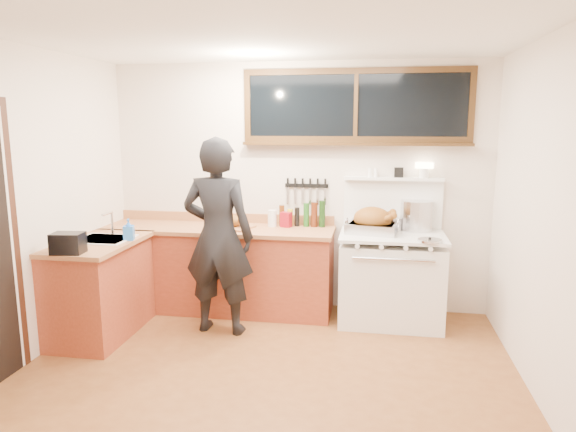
% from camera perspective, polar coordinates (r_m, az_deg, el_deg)
% --- Properties ---
extents(ground_plane, '(4.00, 3.50, 0.02)m').
position_cam_1_polar(ground_plane, '(4.21, -2.73, -17.83)').
color(ground_plane, brown).
extents(room_shell, '(4.10, 3.60, 2.65)m').
position_cam_1_polar(room_shell, '(3.73, -2.95, 5.28)').
color(room_shell, beige).
rests_on(room_shell, ground).
extents(counter_back, '(2.44, 0.64, 1.00)m').
position_cam_1_polar(counter_back, '(5.54, -7.69, -5.73)').
color(counter_back, maroon).
rests_on(counter_back, ground).
extents(counter_left, '(0.64, 1.09, 0.90)m').
position_cam_1_polar(counter_left, '(5.17, -20.13, -7.50)').
color(counter_left, maroon).
rests_on(counter_left, ground).
extents(sink_unit, '(0.50, 0.45, 0.37)m').
position_cam_1_polar(sink_unit, '(5.12, -19.79, -3.05)').
color(sink_unit, white).
rests_on(sink_unit, counter_left).
extents(vintage_stove, '(1.02, 0.74, 1.58)m').
position_cam_1_polar(vintage_stove, '(5.26, 11.37, -6.56)').
color(vintage_stove, white).
rests_on(vintage_stove, ground).
extents(back_window, '(2.32, 0.13, 0.77)m').
position_cam_1_polar(back_window, '(5.35, 7.52, 11.17)').
color(back_window, black).
rests_on(back_window, room_shell).
extents(knife_strip, '(0.46, 0.03, 0.28)m').
position_cam_1_polar(knife_strip, '(5.44, 2.07, 3.28)').
color(knife_strip, black).
rests_on(knife_strip, room_shell).
extents(man, '(0.70, 0.48, 1.86)m').
position_cam_1_polar(man, '(4.84, -7.76, -2.28)').
color(man, black).
rests_on(man, ground).
extents(soap_bottle, '(0.11, 0.11, 0.20)m').
position_cam_1_polar(soap_bottle, '(4.99, -17.28, -1.44)').
color(soap_bottle, blue).
rests_on(soap_bottle, counter_left).
extents(toaster, '(0.27, 0.21, 0.17)m').
position_cam_1_polar(toaster, '(4.66, -23.26, -2.79)').
color(toaster, black).
rests_on(toaster, counter_left).
extents(cutting_board, '(0.48, 0.41, 0.14)m').
position_cam_1_polar(cutting_board, '(5.35, -6.17, -0.77)').
color(cutting_board, '#A86C42').
rests_on(cutting_board, counter_back).
extents(roast_turkey, '(0.54, 0.44, 0.26)m').
position_cam_1_polar(roast_turkey, '(5.15, 9.41, -0.71)').
color(roast_turkey, silver).
rests_on(roast_turkey, vintage_stove).
extents(stockpot, '(0.34, 0.34, 0.31)m').
position_cam_1_polar(stockpot, '(5.36, 14.11, 0.08)').
color(stockpot, silver).
rests_on(stockpot, vintage_stove).
extents(saucepan, '(0.22, 0.31, 0.13)m').
position_cam_1_polar(saucepan, '(5.31, 11.61, -0.86)').
color(saucepan, silver).
rests_on(saucepan, vintage_stove).
extents(pot_lid, '(0.27, 0.27, 0.04)m').
position_cam_1_polar(pot_lid, '(4.89, 15.47, -2.62)').
color(pot_lid, silver).
rests_on(pot_lid, vintage_stove).
extents(coffee_tin, '(0.13, 0.11, 0.16)m').
position_cam_1_polar(coffee_tin, '(5.36, -0.21, -0.40)').
color(coffee_tin, maroon).
rests_on(coffee_tin, counter_back).
extents(pitcher, '(0.09, 0.09, 0.17)m').
position_cam_1_polar(pitcher, '(5.39, -1.77, -0.27)').
color(pitcher, white).
rests_on(pitcher, counter_back).
extents(bottle_cluster, '(0.49, 0.07, 0.28)m').
position_cam_1_polar(bottle_cluster, '(5.39, 1.94, 0.09)').
color(bottle_cluster, black).
rests_on(bottle_cluster, counter_back).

